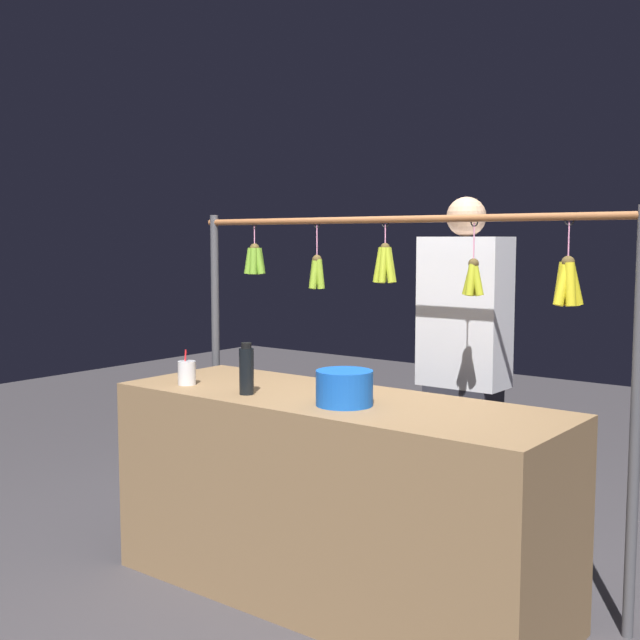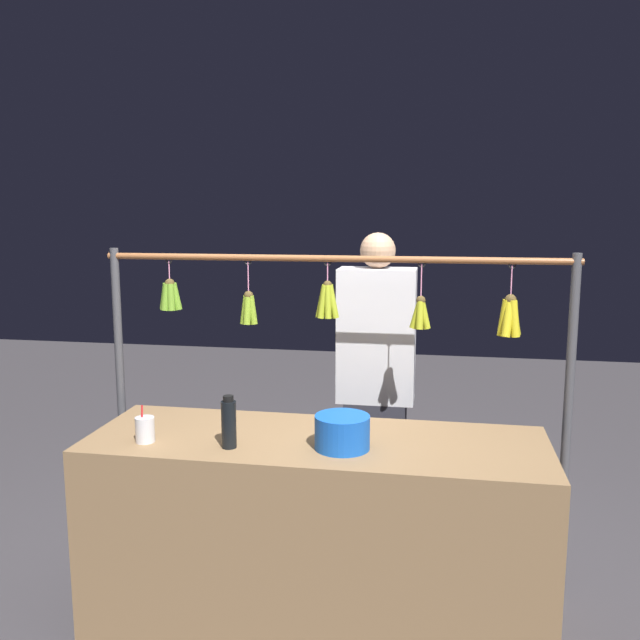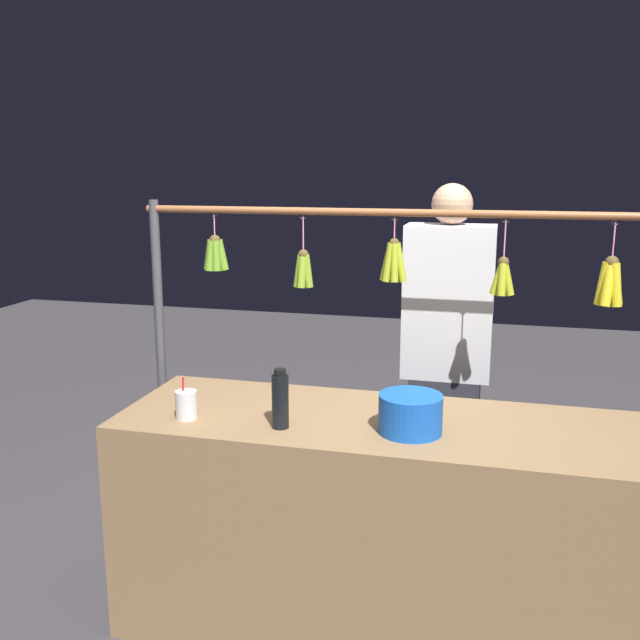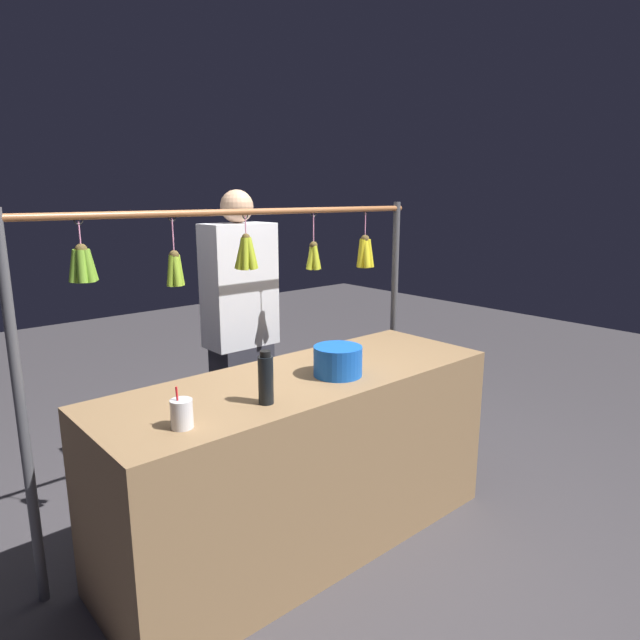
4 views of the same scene
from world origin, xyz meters
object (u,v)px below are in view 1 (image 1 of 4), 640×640
Objects in this scene: blue_bucket at (344,388)px; vendor_person at (463,379)px; water_bottle at (246,370)px; drink_cup at (187,373)px.

vendor_person reaches higher than blue_bucket.
water_bottle is 0.39m from drink_cup.
vendor_person is (-0.53, -1.00, -0.12)m from water_bottle.
vendor_person is at bearing -117.95° from water_bottle.
water_bottle is at bearing 8.67° from blue_bucket.
vendor_person is at bearing -93.40° from blue_bucket.
drink_cup is 1.36m from vendor_person.
water_bottle is at bearing 62.05° from vendor_person.
vendor_person is (-0.91, -1.00, -0.07)m from drink_cup.
water_bottle is 0.97× the size of blue_bucket.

